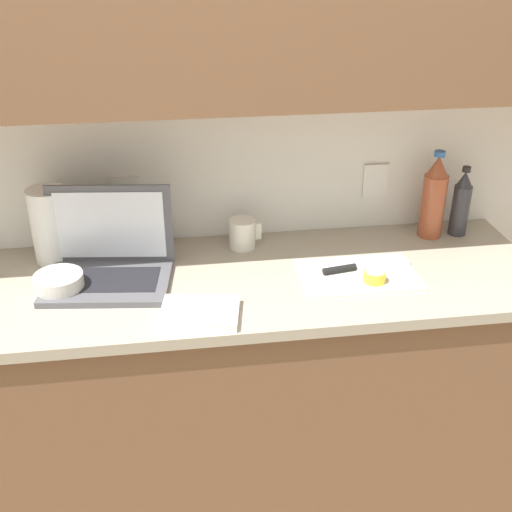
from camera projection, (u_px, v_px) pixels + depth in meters
name	position (u px, v px, depth m)	size (l,w,h in m)	color
ground_plane	(206.00, 488.00, 2.42)	(12.00, 12.00, 0.00)	#847056
wall_back	(181.00, 51.00, 1.90)	(5.20, 0.38, 2.60)	white
counter_unit	(195.00, 392.00, 2.20)	(2.21, 0.62, 0.91)	brown
laptop	(109.00, 259.00, 1.99)	(0.41, 0.31, 0.28)	#515156
cutting_board	(358.00, 275.00, 2.02)	(0.37, 0.24, 0.01)	silver
knife	(352.00, 268.00, 2.04)	(0.30, 0.08, 0.02)	silver
lemon_half_cut	(375.00, 276.00, 1.97)	(0.07, 0.07, 0.04)	yellow
bottle_green_soda	(434.00, 198.00, 2.22)	(0.08, 0.08, 0.31)	#A34C2D
bottle_oil_tall	(461.00, 204.00, 2.25)	(0.06, 0.06, 0.25)	#333338
measuring_cup	(242.00, 234.00, 2.18)	(0.11, 0.09, 0.10)	silver
bowl_white	(59.00, 284.00, 1.92)	(0.15, 0.15, 0.06)	beige
paper_towel_roll	(51.00, 225.00, 2.07)	(0.13, 0.13, 0.25)	white
dish_towel	(199.00, 313.00, 1.81)	(0.22, 0.16, 0.02)	white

